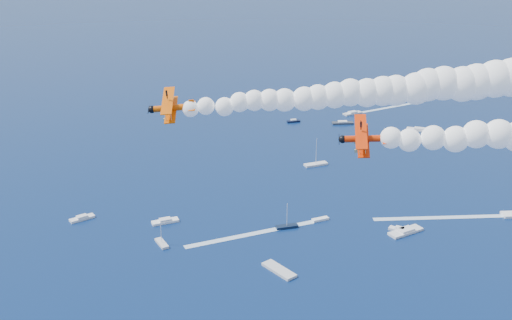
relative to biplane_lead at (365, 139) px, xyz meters
The scene contains 5 objects.
biplane_lead is the anchor object (origin of this frame).
biplane_trail 36.43m from the biplane_lead, behind, with size 7.72×8.66×5.22m, color #DF5204, non-canonical shape.
smoke_trail_trail 25.16m from the biplane_lead, 122.11° to the left, with size 47.77×42.27×11.13m, color white, non-canonical shape.
spectator_boats 111.99m from the biplane_lead, 101.01° to the left, with size 201.85×162.46×0.70m.
boat_wakes 135.80m from the biplane_lead, 117.67° to the left, with size 85.64×171.18×0.04m.
Camera 1 is at (48.76, -46.16, 80.85)m, focal length 43.50 mm.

